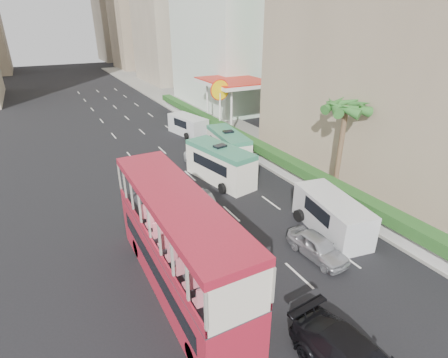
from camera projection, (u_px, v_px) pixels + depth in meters
ground_plane at (281, 252)px, 19.48m from camera, size 200.00×200.00×0.00m
double_decker_bus at (178, 245)px, 15.84m from camera, size 2.50×11.00×5.06m
car_silver_lane_a at (203, 214)px, 23.22m from camera, size 1.76×4.14×1.33m
car_silver_lane_b at (316, 256)px, 19.15m from camera, size 1.71×3.81×1.27m
van_asset at (200, 166)px, 30.74m from camera, size 2.59×4.55×1.20m
minibus_near at (220, 164)px, 27.53m from camera, size 3.30×6.67×2.83m
minibus_far at (228, 147)px, 31.49m from camera, size 2.67×6.19×2.66m
panel_van_near at (332, 215)px, 21.03m from camera, size 3.10×5.78×2.19m
panel_van_far at (188, 125)px, 38.86m from camera, size 3.04×5.41×2.04m
sidewalk at (218, 123)px, 43.30m from camera, size 6.00×120.00×0.18m
kerb_wall at (246, 148)px, 33.05m from camera, size 0.30×44.00×1.00m
hedge at (246, 140)px, 32.70m from camera, size 1.10×44.00×0.70m
palm_tree at (340, 151)px, 24.61m from camera, size 0.36×0.36×6.40m
shell_station at (234, 104)px, 41.02m from camera, size 6.50×8.00×5.50m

